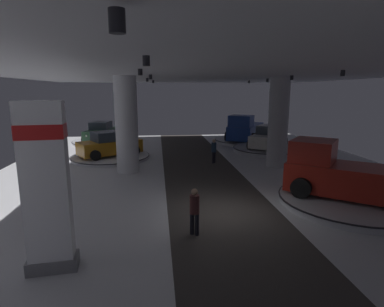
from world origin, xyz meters
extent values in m
cube|color=silver|center=(0.00, 0.00, -0.03)|extent=(24.00, 44.00, 0.05)
cube|color=#383330|center=(0.00, 0.00, 0.00)|extent=(4.40, 44.00, 0.01)
cube|color=silver|center=(0.00, 0.00, 5.55)|extent=(24.00, 44.00, 0.10)
cylinder|color=black|center=(-2.87, -8.23, 5.32)|extent=(0.16, 0.16, 0.22)
cylinder|color=black|center=(-2.73, -4.24, 5.32)|extent=(0.16, 0.16, 0.22)
cylinder|color=black|center=(-3.08, 0.04, 5.32)|extent=(0.16, 0.16, 0.22)
cylinder|color=black|center=(-2.80, 3.94, 5.32)|extent=(0.16, 0.16, 0.22)
cylinder|color=black|center=(-3.07, 8.10, 5.32)|extent=(0.16, 0.16, 0.22)
cylinder|color=black|center=(-2.75, 12.18, 5.32)|extent=(0.16, 0.16, 0.22)
cylinder|color=black|center=(4.32, -0.11, 5.32)|extent=(0.16, 0.16, 0.22)
cylinder|color=black|center=(4.22, 4.14, 5.32)|extent=(0.16, 0.16, 0.22)
cylinder|color=black|center=(4.36, 8.10, 5.32)|extent=(0.16, 0.16, 0.22)
cylinder|color=black|center=(4.30, 11.92, 5.32)|extent=(0.16, 0.16, 0.22)
cylinder|color=silver|center=(-4.28, 6.87, 2.75)|extent=(1.28, 1.28, 5.50)
cylinder|color=#ADADB2|center=(4.87, 7.24, 2.75)|extent=(1.21, 1.21, 5.50)
cube|color=slate|center=(-5.36, -3.38, 0.17)|extent=(1.33, 0.78, 0.35)
cube|color=white|center=(-5.36, -3.38, 2.40)|extent=(1.15, 0.68, 4.10)
cube|color=red|center=(-5.36, -3.38, 3.71)|extent=(1.18, 0.71, 0.36)
cylinder|color=#B7B7BC|center=(5.51, 0.27, 0.16)|extent=(5.88, 5.88, 0.31)
cylinder|color=black|center=(5.51, 0.27, 0.28)|extent=(6.00, 6.00, 0.05)
cube|color=maroon|center=(5.51, 0.27, 1.06)|extent=(5.46, 4.93, 1.20)
cube|color=maroon|center=(4.17, 1.33, 2.11)|extent=(2.51, 2.54, 1.00)
cube|color=#28333D|center=(4.57, 1.01, 2.11)|extent=(1.14, 1.42, 0.75)
cylinder|color=black|center=(3.32, 0.50, 0.73)|extent=(0.83, 0.74, 0.84)
cylinder|color=black|center=(4.78, 2.35, 0.73)|extent=(0.83, 0.74, 0.84)
cylinder|color=#B7B7BC|center=(5.98, 11.90, 0.18)|extent=(5.24, 5.24, 0.35)
cylinder|color=black|center=(5.98, 11.90, 0.32)|extent=(5.35, 5.35, 0.05)
cube|color=silver|center=(5.98, 11.90, 0.96)|extent=(3.92, 4.46, 0.90)
cube|color=#2D3842|center=(6.07, 12.02, 1.71)|extent=(2.38, 2.45, 0.70)
cylinder|color=black|center=(5.96, 10.16, 0.69)|extent=(0.58, 0.68, 0.68)
cylinder|color=black|center=(4.34, 11.33, 0.69)|extent=(0.58, 0.68, 0.68)
cylinder|color=black|center=(7.63, 12.47, 0.69)|extent=(0.58, 0.68, 0.68)
cylinder|color=black|center=(6.01, 13.64, 0.69)|extent=(0.58, 0.68, 0.68)
sphere|color=white|center=(5.18, 9.94, 1.07)|extent=(0.18, 0.18, 0.18)
sphere|color=white|center=(4.38, 10.52, 1.07)|extent=(0.18, 0.18, 0.18)
cylinder|color=#B7B7BC|center=(-7.62, 17.42, 0.12)|extent=(4.92, 4.92, 0.25)
cylinder|color=black|center=(-7.62, 17.42, 0.22)|extent=(5.02, 5.02, 0.05)
cube|color=#2D5638|center=(-7.62, 17.42, 0.86)|extent=(2.47, 4.44, 0.90)
cube|color=#2D3842|center=(-7.60, 17.56, 1.61)|extent=(1.85, 2.13, 0.70)
cylinder|color=black|center=(-6.87, 15.84, 0.59)|extent=(0.33, 0.71, 0.68)
cylinder|color=black|center=(-8.84, 16.17, 0.59)|extent=(0.33, 0.71, 0.68)
cylinder|color=black|center=(-6.40, 18.66, 0.59)|extent=(0.33, 0.71, 0.68)
cylinder|color=black|center=(-8.37, 18.99, 0.59)|extent=(0.33, 0.71, 0.68)
sphere|color=white|center=(-7.47, 15.30, 0.97)|extent=(0.18, 0.18, 0.18)
sphere|color=white|center=(-8.45, 15.47, 0.97)|extent=(0.18, 0.18, 0.18)
cylinder|color=silver|center=(-5.84, 10.67, 0.11)|extent=(5.30, 5.30, 0.22)
cylinder|color=black|center=(-5.84, 10.67, 0.19)|extent=(5.41, 5.41, 0.05)
cube|color=#B77519|center=(-5.84, 10.67, 0.83)|extent=(4.53, 3.71, 0.90)
cube|color=#2D3842|center=(-5.97, 10.59, 1.58)|extent=(2.43, 2.32, 0.70)
cylinder|color=black|center=(-5.14, 12.27, 0.56)|extent=(0.70, 0.54, 0.68)
cylinder|color=black|center=(-4.10, 10.56, 0.56)|extent=(0.70, 0.54, 0.68)
cylinder|color=black|center=(-7.58, 10.79, 0.56)|extent=(0.70, 0.54, 0.68)
cylinder|color=black|center=(-6.55, 9.08, 0.56)|extent=(0.70, 0.54, 0.68)
sphere|color=white|center=(-4.34, 12.16, 0.95)|extent=(0.18, 0.18, 0.18)
sphere|color=white|center=(-3.83, 11.31, 0.95)|extent=(0.18, 0.18, 0.18)
cylinder|color=#B7B7BC|center=(5.55, 16.67, 0.14)|extent=(5.56, 5.56, 0.29)
cylinder|color=black|center=(5.55, 16.67, 0.26)|extent=(5.68, 5.68, 0.05)
cube|color=navy|center=(5.55, 16.67, 1.04)|extent=(4.49, 5.63, 1.20)
cube|color=navy|center=(4.69, 15.20, 2.09)|extent=(2.50, 2.43, 1.00)
cube|color=#28333D|center=(4.95, 15.64, 2.09)|extent=(1.55, 0.95, 0.75)
cylinder|color=black|center=(5.63, 14.47, 0.71)|extent=(0.67, 0.87, 0.84)
cylinder|color=black|center=(3.60, 15.66, 0.71)|extent=(0.67, 0.87, 0.84)
cylinder|color=black|center=(7.51, 17.67, 0.71)|extent=(0.67, 0.87, 0.84)
cylinder|color=black|center=(5.48, 18.86, 0.71)|extent=(0.67, 0.87, 0.84)
cylinder|color=black|center=(1.04, 8.42, 0.40)|extent=(0.14, 0.14, 0.80)
cylinder|color=black|center=(1.16, 8.55, 0.40)|extent=(0.14, 0.14, 0.80)
cylinder|color=#233851|center=(1.10, 8.49, 1.06)|extent=(0.32, 0.32, 0.62)
sphere|color=tan|center=(1.10, 8.49, 1.48)|extent=(0.22, 0.22, 0.22)
cylinder|color=black|center=(-1.45, -1.73, 0.40)|extent=(0.14, 0.14, 0.80)
cylinder|color=black|center=(-1.30, -1.82, 0.40)|extent=(0.14, 0.14, 0.80)
cylinder|color=#472323|center=(-1.38, -1.77, 1.06)|extent=(0.32, 0.32, 0.62)
sphere|color=#99755B|center=(-1.38, -1.77, 1.48)|extent=(0.22, 0.22, 0.22)
camera|label=1|loc=(-2.52, -11.39, 4.68)|focal=29.44mm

